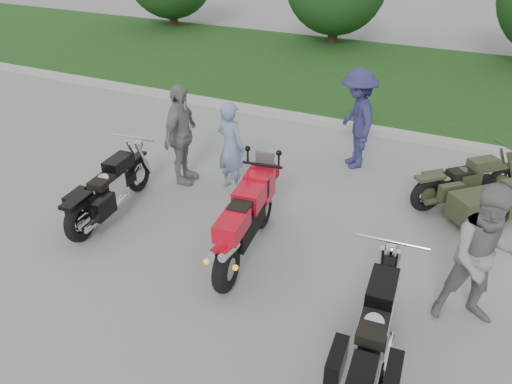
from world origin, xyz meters
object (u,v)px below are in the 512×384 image
at_px(cruiser_left, 108,192).
at_px(cruiser_right, 373,338).
at_px(cruiser_sidecar, 476,195).
at_px(person_denim, 357,119).
at_px(sportbike_red, 245,220).
at_px(person_stripe, 231,147).
at_px(person_grey, 485,258).
at_px(person_back, 181,135).

xyz_separation_m(cruiser_left, cruiser_right, (4.72, -1.30, 0.03)).
xyz_separation_m(cruiser_sidecar, person_denim, (-2.34, 0.95, 0.60)).
relative_size(sportbike_red, cruiser_sidecar, 1.22).
height_order(sportbike_red, person_stripe, person_stripe).
height_order(cruiser_left, person_stripe, person_stripe).
relative_size(sportbike_red, person_grey, 1.21).
relative_size(sportbike_red, person_denim, 1.17).
height_order(cruiser_right, person_grey, person_grey).
bearing_deg(person_denim, cruiser_right, -13.90).
bearing_deg(cruiser_right, person_stripe, 133.53).
bearing_deg(person_back, person_grey, -113.27).
xyz_separation_m(cruiser_right, cruiser_sidecar, (0.74, 3.94, -0.10)).
bearing_deg(cruiser_right, person_grey, 50.76).
bearing_deg(person_stripe, person_grey, 175.34).
relative_size(cruiser_right, person_grey, 1.30).
distance_m(cruiser_right, person_denim, 5.17).
bearing_deg(cruiser_sidecar, person_back, -121.71).
height_order(cruiser_sidecar, person_back, person_back).
distance_m(cruiser_left, person_denim, 4.79).
bearing_deg(person_grey, person_denim, 107.22).
xyz_separation_m(sportbike_red, cruiser_sidecar, (2.92, 2.67, -0.26)).
xyz_separation_m(cruiser_right, person_grey, (0.93, 1.34, 0.46)).
bearing_deg(person_back, cruiser_left, 156.96).
xyz_separation_m(cruiser_sidecar, person_grey, (0.20, -2.60, 0.57)).
bearing_deg(cruiser_left, person_grey, -5.15).
distance_m(person_stripe, person_denim, 2.57).
bearing_deg(sportbike_red, person_back, 135.67).
relative_size(person_stripe, person_denim, 0.85).
relative_size(cruiser_left, cruiser_sidecar, 1.23).
bearing_deg(cruiser_sidecar, person_denim, -155.98).
xyz_separation_m(cruiser_left, person_grey, (5.66, 0.04, 0.49)).
height_order(person_stripe, person_back, person_back).
height_order(cruiser_sidecar, person_grey, person_grey).
distance_m(cruiser_right, cruiser_sidecar, 4.01).
distance_m(sportbike_red, person_denim, 3.68).
height_order(sportbike_red, cruiser_sidecar, sportbike_red).
bearing_deg(cruiser_left, cruiser_right, -20.99).
distance_m(cruiser_sidecar, person_stripe, 4.21).
xyz_separation_m(cruiser_left, person_denim, (3.12, 3.59, 0.52)).
bearing_deg(cruiser_left, person_back, 68.42).
distance_m(person_stripe, person_grey, 4.59).
bearing_deg(cruiser_sidecar, person_stripe, -121.00).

